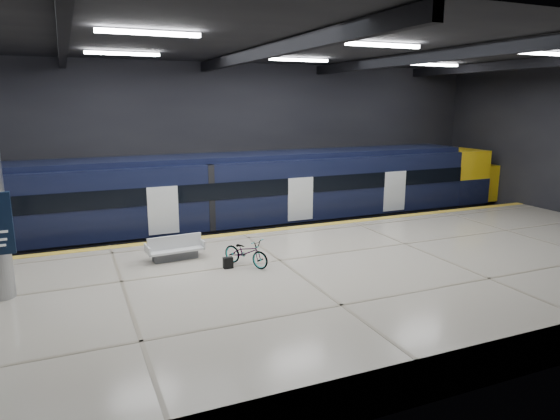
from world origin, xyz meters
TOP-DOWN VIEW (x-y plane):
  - ground at (0.00, 0.00)m, footprint 30.00×30.00m
  - room_shell at (-0.00, 0.00)m, footprint 30.10×16.10m
  - platform at (0.00, -2.50)m, footprint 30.00×11.00m
  - safety_strip at (0.00, 2.75)m, footprint 30.00×0.40m
  - rails at (0.00, 5.50)m, footprint 30.00×1.52m
  - train at (1.96, 5.50)m, footprint 29.40×2.84m
  - bench at (-3.13, 0.47)m, footprint 1.89×0.89m
  - bicycle at (-1.20, -1.07)m, footprint 1.41×1.75m
  - pannier_bag at (-1.80, -1.07)m, footprint 0.30×0.18m

SIDE VIEW (x-z plane):
  - ground at x=0.00m, z-range 0.00..0.00m
  - rails at x=0.00m, z-range 0.00..0.16m
  - platform at x=0.00m, z-range 0.00..1.10m
  - safety_strip at x=0.00m, z-range 1.10..1.11m
  - pannier_bag at x=-1.80m, z-range 1.10..1.45m
  - bench at x=-3.13m, z-range 0.98..1.79m
  - bicycle at x=-1.20m, z-range 1.10..1.99m
  - train at x=1.96m, z-range 0.16..3.95m
  - room_shell at x=0.00m, z-range 1.69..9.74m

